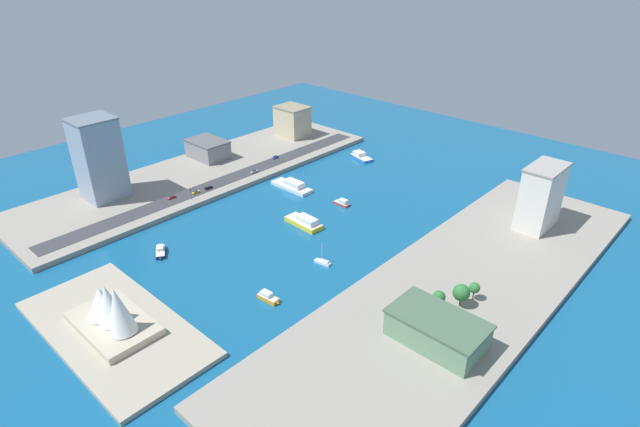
# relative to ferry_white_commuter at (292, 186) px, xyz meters

# --- Properties ---
(ground_plane) EXTENTS (440.00, 440.00, 0.00)m
(ground_plane) POSITION_rel_ferry_white_commuter_xyz_m (-35.77, 23.69, -1.96)
(ground_plane) COLOR #145684
(quay_west) EXTENTS (70.00, 240.00, 2.80)m
(quay_west) POSITION_rel_ferry_white_commuter_xyz_m (-127.70, 23.69, -0.56)
(quay_west) COLOR gray
(quay_west) RESTS_ON ground_plane
(quay_east) EXTENTS (70.00, 240.00, 2.80)m
(quay_east) POSITION_rel_ferry_white_commuter_xyz_m (56.17, 23.69, -0.56)
(quay_east) COLOR gray
(quay_east) RESTS_ON ground_plane
(peninsula_point) EXTENTS (86.27, 41.44, 2.00)m
(peninsula_point) POSITION_rel_ferry_white_commuter_xyz_m (-42.00, 137.20, -0.96)
(peninsula_point) COLOR #A89E89
(peninsula_point) RESTS_ON ground_plane
(road_strip) EXTENTS (12.29, 228.00, 0.15)m
(road_strip) POSITION_rel_ferry_white_commuter_xyz_m (34.98, 23.69, 0.92)
(road_strip) COLOR #38383D
(road_strip) RESTS_ON quay_east
(ferry_white_commuter) EXTENTS (29.37, 9.12, 5.45)m
(ferry_white_commuter) POSITION_rel_ferry_white_commuter_xyz_m (0.00, 0.00, 0.00)
(ferry_white_commuter) COLOR silver
(ferry_white_commuter) RESTS_ON ground_plane
(sailboat_small_white) EXTENTS (9.20, 3.47, 10.75)m
(sailboat_small_white) POSITION_rel_ferry_white_commuter_xyz_m (-69.33, 48.46, -0.98)
(sailboat_small_white) COLOR white
(sailboat_small_white) RESTS_ON ground_plane
(ferry_yellow_fast) EXTENTS (23.75, 9.54, 5.56)m
(ferry_yellow_fast) POSITION_rel_ferry_white_commuter_xyz_m (-37.45, 27.84, 0.14)
(ferry_yellow_fast) COLOR yellow
(ferry_yellow_fast) RESTS_ON ground_plane
(patrol_launch_navy) EXTENTS (12.12, 9.61, 3.43)m
(patrol_launch_navy) POSITION_rel_ferry_white_commuter_xyz_m (-6.24, 95.01, -0.70)
(patrol_launch_navy) COLOR #1E284C
(patrol_launch_navy) RESTS_ON ground_plane
(water_taxi_orange) EXTENTS (11.38, 4.62, 3.71)m
(water_taxi_orange) POSITION_rel_ferry_white_commuter_xyz_m (-71.20, 84.14, -0.51)
(water_taxi_orange) COLOR orange
(water_taxi_orange) RESTS_ON ground_plane
(catamaran_blue) EXTENTS (19.52, 12.41, 4.24)m
(catamaran_blue) POSITION_rel_ferry_white_commuter_xyz_m (0.59, -67.42, -0.42)
(catamaran_blue) COLOR blue
(catamaran_blue) RESTS_ON ground_plane
(tugboat_red) EXTENTS (10.66, 3.49, 3.70)m
(tugboat_red) POSITION_rel_ferry_white_commuter_xyz_m (-36.62, -3.93, -0.51)
(tugboat_red) COLOR red
(tugboat_red) RESTS_ON ground_plane
(office_block_beige) EXTENTS (23.23, 19.47, 22.36)m
(office_block_beige) POSITION_rel_ferry_white_commuter_xyz_m (64.27, -63.63, 12.05)
(office_block_beige) COLOR #C6B793
(office_block_beige) RESTS_ON quay_east
(tower_tall_glass) EXTENTS (21.41, 22.64, 46.69)m
(tower_tall_glass) POSITION_rel_ferry_white_commuter_xyz_m (67.30, 84.46, 24.22)
(tower_tall_glass) COLOR #8C9EB2
(tower_tall_glass) RESTS_ON quay_east
(hotel_broad_white) EXTENTS (15.01, 25.80, 33.27)m
(hotel_broad_white) POSITION_rel_ferry_white_commuter_xyz_m (-128.92, -49.56, 17.51)
(hotel_broad_white) COLOR silver
(hotel_broad_white) RESTS_ON quay_west
(terminal_long_green) EXTENTS (34.96, 20.21, 11.07)m
(terminal_long_green) POSITION_rel_ferry_white_commuter_xyz_m (-137.48, 61.32, 6.41)
(terminal_long_green) COLOR slate
(terminal_long_green) RESTS_ON quay_west
(warehouse_low_gray) EXTENTS (28.10, 19.73, 12.19)m
(warehouse_low_gray) POSITION_rel_ferry_white_commuter_xyz_m (74.11, 7.53, 6.97)
(warehouse_low_gray) COLOR gray
(warehouse_low_gray) RESTS_ON quay_east
(taxi_yellow_cab) EXTENTS (1.86, 4.71, 1.43)m
(taxi_yellow_cab) POSITION_rel_ferry_white_commuter_xyz_m (32.52, 47.07, 1.71)
(taxi_yellow_cab) COLOR black
(taxi_yellow_cab) RESTS_ON road_strip
(sedan_silver) EXTENTS (2.13, 4.97, 1.64)m
(sedan_silver) POSITION_rel_ferry_white_commuter_xyz_m (30.84, 3.74, 1.79)
(sedan_silver) COLOR black
(sedan_silver) RESTS_ON road_strip
(pickup_red) EXTENTS (1.97, 5.06, 1.52)m
(pickup_red) POSITION_rel_ferry_white_commuter_xyz_m (36.96, 60.54, 1.74)
(pickup_red) COLOR black
(pickup_red) RESTS_ON road_strip
(hatchback_blue) EXTENTS (2.10, 4.83, 1.64)m
(hatchback_blue) POSITION_rel_ferry_white_commuter_xyz_m (38.97, -22.06, 1.79)
(hatchback_blue) COLOR black
(hatchback_blue) RESTS_ON road_strip
(suv_black) EXTENTS (2.06, 4.83, 1.74)m
(suv_black) POSITION_rel_ferry_white_commuter_xyz_m (32.12, 38.44, 1.83)
(suv_black) COLOR black
(suv_black) RESTS_ON road_strip
(traffic_light_waterfront) EXTENTS (0.36, 0.36, 6.50)m
(traffic_light_waterfront) POSITION_rel_ferry_white_commuter_xyz_m (27.77, 53.34, 5.18)
(traffic_light_waterfront) COLOR black
(traffic_light_waterfront) RESTS_ON quay_east
(opera_landmark) EXTENTS (37.00, 22.38, 22.17)m
(opera_landmark) POSITION_rel_ferry_white_commuter_xyz_m (-42.38, 137.20, 7.98)
(opera_landmark) COLOR #BCAD93
(opera_landmark) RESTS_ON peninsula_point
(park_tree_cluster) EXTENTS (12.72, 19.11, 10.15)m
(park_tree_cluster) POSITION_rel_ferry_white_commuter_xyz_m (-132.36, 37.19, 6.96)
(park_tree_cluster) COLOR brown
(park_tree_cluster) RESTS_ON quay_west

